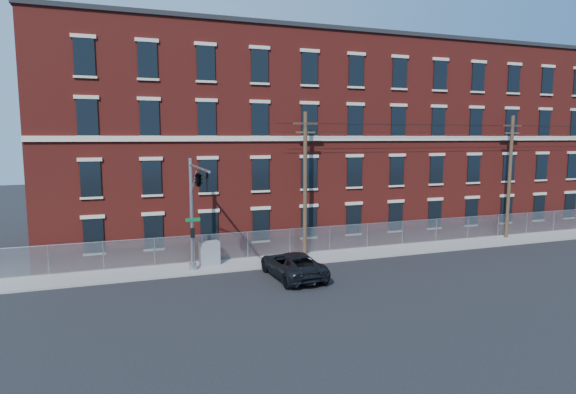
# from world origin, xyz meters

# --- Properties ---
(ground) EXTENTS (140.00, 140.00, 0.00)m
(ground) POSITION_xyz_m (0.00, 0.00, 0.00)
(ground) COLOR black
(ground) RESTS_ON ground
(sidewalk) EXTENTS (65.00, 3.00, 0.12)m
(sidewalk) POSITION_xyz_m (12.00, 5.00, 0.06)
(sidewalk) COLOR #9A9791
(sidewalk) RESTS_ON ground
(mill_building) EXTENTS (55.30, 14.32, 16.30)m
(mill_building) POSITION_xyz_m (12.00, 13.93, 8.15)
(mill_building) COLOR maroon
(mill_building) RESTS_ON ground
(chain_link_fence) EXTENTS (59.06, 0.06, 1.85)m
(chain_link_fence) POSITION_xyz_m (12.00, 6.30, 1.06)
(chain_link_fence) COLOR #A5A8AD
(chain_link_fence) RESTS_ON ground
(traffic_signal_mast) EXTENTS (0.90, 6.75, 7.00)m
(traffic_signal_mast) POSITION_xyz_m (-6.00, 2.18, 5.39)
(traffic_signal_mast) COLOR #9EA0A5
(traffic_signal_mast) RESTS_ON ground
(utility_pole_near) EXTENTS (1.80, 0.28, 10.00)m
(utility_pole_near) POSITION_xyz_m (2.00, 5.60, 5.34)
(utility_pole_near) COLOR #4D3A26
(utility_pole_near) RESTS_ON ground
(utility_pole_mid) EXTENTS (1.80, 0.28, 10.00)m
(utility_pole_mid) POSITION_xyz_m (20.00, 5.60, 5.34)
(utility_pole_mid) COLOR #4D3A26
(utility_pole_mid) RESTS_ON ground
(overhead_wires) EXTENTS (40.00, 0.62, 0.62)m
(overhead_wires) POSITION_xyz_m (20.00, 5.60, 9.12)
(overhead_wires) COLOR black
(overhead_wires) RESTS_ON ground
(pickup_truck) EXTENTS (2.88, 5.74, 1.56)m
(pickup_truck) POSITION_xyz_m (-0.53, 1.21, 0.78)
(pickup_truck) COLOR black
(pickup_truck) RESTS_ON ground
(utility_cabinet) EXTENTS (1.33, 0.82, 1.56)m
(utility_cabinet) POSITION_xyz_m (-4.81, 5.21, 0.90)
(utility_cabinet) COLOR gray
(utility_cabinet) RESTS_ON sidewalk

